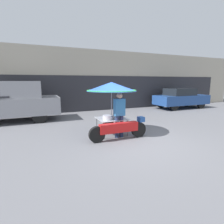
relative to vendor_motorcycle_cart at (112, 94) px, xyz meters
name	(u,v)px	position (x,y,z in m)	size (l,w,h in m)	color
ground_plane	(138,143)	(0.45, -1.12, -1.56)	(36.00, 36.00, 0.00)	slate
shopfront_building	(82,81)	(0.45, 6.71, 0.50)	(28.00, 2.06, 4.14)	#B2A893
vendor_motorcycle_cart	(112,94)	(0.00, 0.00, 0.00)	(2.16, 1.87, 2.00)	black
vendor_person	(119,113)	(0.12, -0.34, -0.64)	(0.38, 0.22, 1.64)	navy
parked_car	(181,98)	(7.40, 4.16, -0.78)	(4.14, 1.66, 1.50)	black
pickup_truck	(9,103)	(-3.90, 3.99, -0.59)	(5.04, 1.83, 2.04)	black
potted_plant	(189,100)	(8.97, 4.87, -1.05)	(0.75, 0.75, 0.91)	gray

